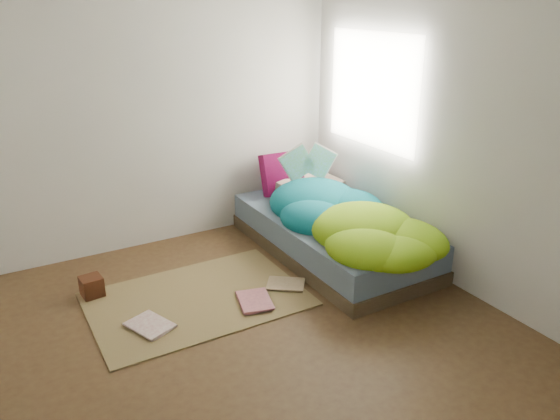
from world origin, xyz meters
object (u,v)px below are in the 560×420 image
Objects in this scene: wooden_box at (92,286)px; floor_book_b at (239,303)px; floor_book_a at (137,333)px; bed at (331,235)px; open_book at (309,152)px; pillow_magenta at (282,173)px.

floor_book_b is (0.92, -0.70, -0.06)m from wooden_box.
floor_book_a is at bearing -78.32° from wooden_box.
wooden_box reaches higher than floor_book_a.
bed is at bearing 35.25° from floor_book_b.
bed reaches higher than wooden_box.
bed is 4.43× the size of open_book.
floor_book_a is (-1.86, -1.20, -0.52)m from pillow_magenta.
bed is 6.30× the size of floor_book_a.
pillow_magenta reaches higher than bed.
pillow_magenta is 1.28× the size of floor_book_b.
wooden_box is (-2.06, 0.28, -0.08)m from bed.
floor_book_b is (-1.19, -0.91, -0.79)m from open_book.
wooden_box is (-2.00, -0.50, -0.46)m from pillow_magenta.
pillow_magenta is 2.11m from wooden_box.
floor_book_a is at bearing -167.86° from bed.
floor_book_a is (-1.91, -0.41, -0.14)m from bed.
pillow_magenta is 0.92× the size of open_book.
open_book is 2.88× the size of wooden_box.
wooden_box is at bearing 172.19° from bed.
floor_book_b is (-1.13, -0.42, -0.14)m from bed.
bed is 1.96m from floor_book_a.
wooden_box is 0.71m from floor_book_a.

